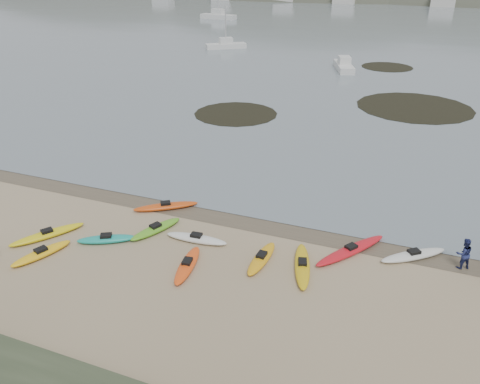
% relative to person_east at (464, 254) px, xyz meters
% --- Properties ---
extents(ground, '(600.00, 600.00, 0.00)m').
position_rel_person_east_xyz_m(ground, '(-11.47, 0.89, -0.78)').
color(ground, tan).
rests_on(ground, ground).
extents(wet_sand, '(60.00, 60.00, 0.00)m').
position_rel_person_east_xyz_m(wet_sand, '(-11.47, 0.59, -0.78)').
color(wet_sand, brown).
rests_on(wet_sand, ground).
extents(kayaks, '(20.82, 9.38, 0.34)m').
position_rel_person_east_xyz_m(kayaks, '(-11.91, -2.68, -0.61)').
color(kayaks, yellow).
rests_on(kayaks, ground).
extents(person_east, '(0.94, 0.87, 1.56)m').
position_rel_person_east_xyz_m(person_east, '(0.00, 0.00, 0.00)').
color(person_east, navy).
rests_on(person_east, ground).
extents(kelp_mats, '(24.98, 34.43, 0.04)m').
position_rel_person_east_xyz_m(kelp_mats, '(-8.28, 28.77, -0.75)').
color(kelp_mats, black).
rests_on(kelp_mats, water).
extents(moored_boats, '(91.29, 77.74, 1.25)m').
position_rel_person_east_xyz_m(moored_boats, '(-10.80, 79.72, -0.23)').
color(moored_boats, silver).
rests_on(moored_boats, ground).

